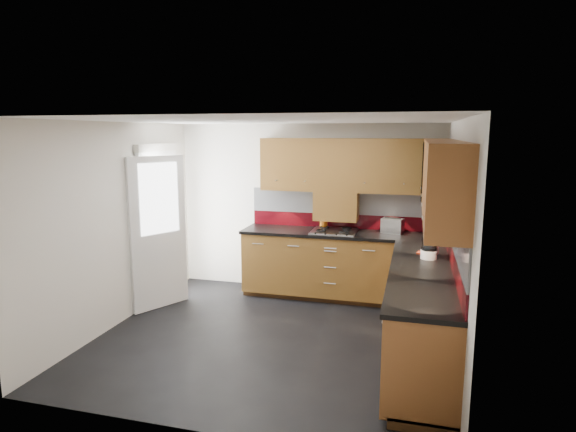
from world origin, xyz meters
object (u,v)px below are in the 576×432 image
(gas_hob, at_px, (334,231))
(utensil_pot, at_px, (324,222))
(toaster, at_px, (392,226))
(food_processor, at_px, (429,247))

(gas_hob, bearing_deg, utensil_pot, 130.57)
(utensil_pot, xyz_separation_m, toaster, (0.95, -0.05, 0.01))
(toaster, bearing_deg, gas_hob, -168.06)
(gas_hob, relative_size, food_processor, 2.13)
(utensil_pot, xyz_separation_m, food_processor, (1.40, -1.33, 0.04))
(utensil_pot, bearing_deg, toaster, -3.09)
(gas_hob, distance_m, food_processor, 1.66)
(gas_hob, relative_size, toaster, 1.92)
(food_processor, bearing_deg, utensil_pot, 136.30)
(gas_hob, distance_m, toaster, 0.79)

